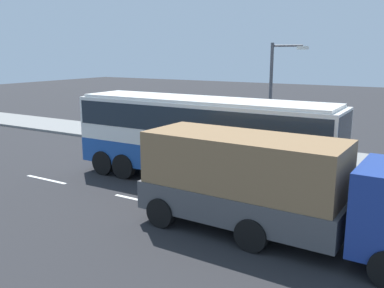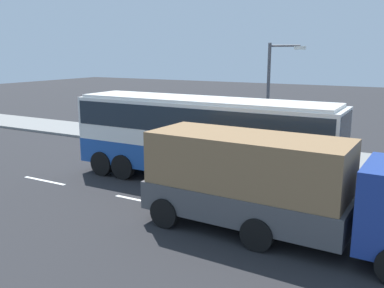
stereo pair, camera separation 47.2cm
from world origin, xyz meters
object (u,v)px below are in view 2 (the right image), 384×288
Objects in this scene: cargo_truck at (276,184)px; pedestrian_at_crossing at (301,141)px; car_white_minivan at (140,139)px; street_lamp at (272,92)px; coach_bus at (202,131)px; pedestrian_near_curb at (226,129)px.

pedestrian_at_crossing is at bearing 102.40° from cargo_truck.
car_white_minivan is at bearing 147.02° from cargo_truck.
street_lamp is at bearing 119.93° from pedestrian_at_crossing.
cargo_truck is at bearing -38.95° from coach_bus.
cargo_truck is 1.48× the size of street_lamp.
car_white_minivan is at bearing 102.40° from pedestrian_at_crossing.
car_white_minivan is 7.74m from street_lamp.
cargo_truck is at bearing -35.86° from car_white_minivan.
cargo_truck is 5.51× the size of pedestrian_at_crossing.
coach_bus reaches higher than car_white_minivan.
coach_bus is at bearing -105.48° from street_lamp.
cargo_truck is (4.40, -3.58, -0.58)m from coach_bus.
pedestrian_near_curb is (-6.51, 10.63, -0.63)m from cargo_truck.
street_lamp is (3.46, -2.19, 2.51)m from pedestrian_near_curb.
pedestrian_at_crossing is at bearing 32.45° from street_lamp.
pedestrian_at_crossing is 0.27× the size of street_lamp.
coach_bus is 7.46m from pedestrian_near_curb.
coach_bus is at bearing 142.65° from cargo_truck.
coach_bus is 5.70m from cargo_truck.
coach_bus is 6.86m from car_white_minivan.
pedestrian_at_crossing is at bearing 173.29° from pedestrian_near_curb.
car_white_minivan is at bearing 149.12° from coach_bus.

